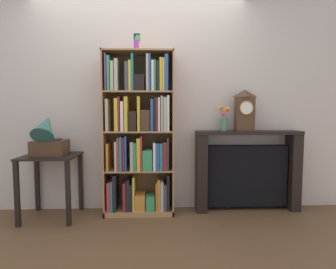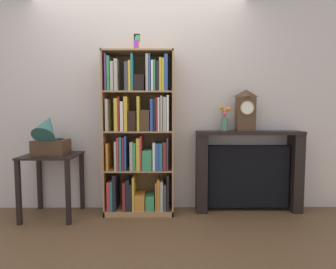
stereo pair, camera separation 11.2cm
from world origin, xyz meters
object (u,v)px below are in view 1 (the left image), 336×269
at_px(gramophone, 48,138).
at_px(fireplace_mantel, 247,171).
at_px(side_table_left, 51,170).
at_px(bookshelf, 140,138).
at_px(cup_stack, 137,43).
at_px(mantel_clock, 245,110).
at_px(flower_vase, 224,120).

height_order(gramophone, fireplace_mantel, gramophone).
xyz_separation_m(side_table_left, gramophone, (-0.00, -0.05, 0.36)).
relative_size(bookshelf, cup_stack, 9.81).
height_order(mantel_clock, flower_vase, mantel_clock).
xyz_separation_m(mantel_clock, flower_vase, (-0.24, 0.00, -0.11)).
bearing_deg(fireplace_mantel, flower_vase, -176.03).
height_order(side_table_left, mantel_clock, mantel_clock).
distance_m(bookshelf, mantel_clock, 1.27).
bearing_deg(cup_stack, flower_vase, 2.71).
distance_m(gramophone, fireplace_mantel, 2.31).
bearing_deg(cup_stack, gramophone, -170.93).
relative_size(bookshelf, gramophone, 3.68).
bearing_deg(gramophone, mantel_clock, 5.09).
bearing_deg(bookshelf, mantel_clock, 2.32).
height_order(bookshelf, fireplace_mantel, bookshelf).
bearing_deg(cup_stack, bookshelf, -14.22).
xyz_separation_m(gramophone, fireplace_mantel, (2.26, 0.22, -0.43)).
distance_m(gramophone, mantel_clock, 2.24).
xyz_separation_m(bookshelf, side_table_left, (-0.98, -0.10, -0.34)).
bearing_deg(side_table_left, bookshelf, 5.78).
xyz_separation_m(cup_stack, flower_vase, (1.01, 0.05, -0.87)).
xyz_separation_m(side_table_left, mantel_clock, (2.21, 0.15, 0.66)).
height_order(fireplace_mantel, mantel_clock, mantel_clock).
xyz_separation_m(bookshelf, cup_stack, (-0.02, 0.01, 1.07)).
bearing_deg(flower_vase, cup_stack, -177.29).
height_order(side_table_left, gramophone, gramophone).
relative_size(side_table_left, mantel_clock, 1.46).
distance_m(fireplace_mantel, mantel_clock, 0.73).
relative_size(cup_stack, mantel_clock, 0.39).
xyz_separation_m(cup_stack, fireplace_mantel, (1.30, 0.07, -1.48)).
distance_m(side_table_left, mantel_clock, 2.31).
distance_m(bookshelf, cup_stack, 1.07).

